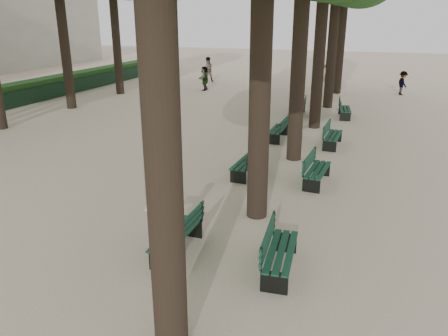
% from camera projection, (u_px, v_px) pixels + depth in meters
% --- Properties ---
extents(ground, '(120.00, 120.00, 0.00)m').
position_uv_depth(ground, '(149.00, 263.00, 9.14)').
color(ground, beige).
rests_on(ground, ground).
extents(bench_left_0, '(0.58, 1.80, 0.92)m').
position_uv_depth(bench_left_0, '(177.00, 242.00, 9.47)').
color(bench_left_0, black).
rests_on(bench_left_0, ground).
extents(bench_left_1, '(0.63, 1.82, 0.92)m').
position_uv_depth(bench_left_1, '(246.00, 167.00, 14.10)').
color(bench_left_1, black).
rests_on(bench_left_1, ground).
extents(bench_left_2, '(0.57, 1.80, 0.92)m').
position_uv_depth(bench_left_2, '(278.00, 133.00, 18.16)').
color(bench_left_2, black).
rests_on(bench_left_2, ground).
extents(bench_left_3, '(0.77, 1.85, 0.92)m').
position_uv_depth(bench_left_3, '(299.00, 110.00, 22.59)').
color(bench_left_3, black).
rests_on(bench_left_3, ground).
extents(bench_right_0, '(0.72, 1.84, 0.92)m').
position_uv_depth(bench_right_0, '(280.00, 259.00, 8.79)').
color(bench_right_0, black).
rests_on(bench_right_0, ground).
extents(bench_right_1, '(0.68, 1.83, 0.92)m').
position_uv_depth(bench_right_1, '(317.00, 175.00, 13.40)').
color(bench_right_1, black).
rests_on(bench_right_1, ground).
extents(bench_right_2, '(0.63, 1.82, 0.92)m').
position_uv_depth(bench_right_2, '(333.00, 140.00, 17.22)').
color(bench_right_2, black).
rests_on(bench_right_2, ground).
extents(bench_right_3, '(0.81, 1.86, 0.92)m').
position_uv_depth(bench_right_3, '(345.00, 112.00, 22.07)').
color(bench_right_3, black).
rests_on(bench_right_3, ground).
extents(man_with_map, '(0.69, 0.69, 1.56)m').
position_uv_depth(man_with_map, '(165.00, 220.00, 9.31)').
color(man_with_map, black).
rests_on(man_with_map, ground).
extents(pedestrian_e, '(0.44, 1.53, 1.63)m').
position_uv_depth(pedestrian_e, '(205.00, 78.00, 29.97)').
color(pedestrian_e, '#262628').
rests_on(pedestrian_e, ground).
extents(pedestrian_b, '(0.64, 1.03, 1.53)m').
position_uv_depth(pedestrian_b, '(403.00, 83.00, 28.22)').
color(pedestrian_b, '#262628').
rests_on(pedestrian_b, ground).
extents(pedestrian_a, '(0.97, 0.81, 1.88)m').
position_uv_depth(pedestrian_a, '(208.00, 69.00, 33.80)').
color(pedestrian_a, '#262628').
rests_on(pedestrian_a, ground).
extents(pedestrian_d, '(0.94, 0.47, 1.86)m').
position_uv_depth(pedestrian_d, '(328.00, 70.00, 33.69)').
color(pedestrian_d, '#262628').
rests_on(pedestrian_d, ground).
extents(fence, '(0.08, 42.00, 0.90)m').
position_uv_depth(fence, '(1.00, 103.00, 23.50)').
color(fence, black).
rests_on(fence, ground).
extents(building_far, '(12.00, 16.00, 7.00)m').
position_uv_depth(building_far, '(5.00, 30.00, 45.05)').
color(building_far, '#B7B2A3').
rests_on(building_far, ground).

